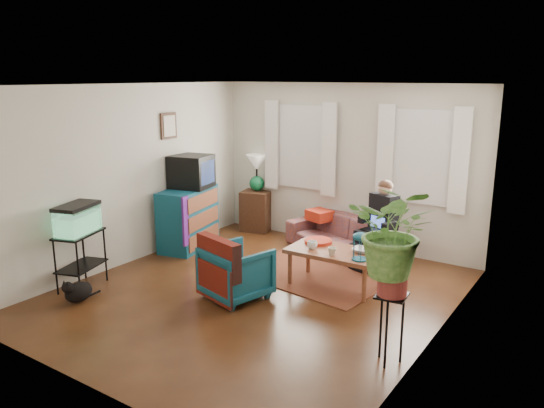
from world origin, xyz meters
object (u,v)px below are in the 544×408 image
Objects in this scene: armchair at (237,269)px; dresser at (188,218)px; plant_stand at (390,329)px; aquarium_stand at (81,260)px; side_table at (257,210)px; sofa at (344,230)px; coffee_table at (334,268)px.

dresser is at bearing -16.63° from armchair.
armchair is 2.21m from plant_stand.
aquarium_stand reaches higher than plant_stand.
side_table is 0.66× the size of dresser.
sofa is at bearing 13.81° from dresser.
sofa is 2.64× the size of armchair.
sofa reaches higher than side_table.
sofa is 1.60× the size of coffee_table.
coffee_table is (0.85, 0.99, -0.12)m from armchair.
aquarium_stand reaches higher than coffee_table.
aquarium_stand is at bearing 40.29° from armchair.
plant_stand is (4.04, 0.45, -0.02)m from aquarium_stand.
sofa is at bearing 124.12° from plant_stand.
sofa is 2.60× the size of aquarium_stand.
armchair is 1.31m from coffee_table.
plant_stand is (1.81, -2.67, -0.03)m from sofa.
sofa is 1.36m from coffee_table.
sofa is at bearing 36.56° from aquarium_stand.
aquarium_stand is at bearing -106.62° from sofa.
sofa is 2.70× the size of side_table.
aquarium_stand is 1.05× the size of plant_stand.
armchair is 1.04× the size of plant_stand.
side_table is 3.47m from aquarium_stand.
armchair is at bearing -44.23° from dresser.
dresser is 2.19m from armchair.
aquarium_stand is 0.61× the size of coffee_table.
plant_stand is at bearing -33.74° from dresser.
side_table is 2.86m from coffee_table.
aquarium_stand reaches higher than side_table.
plant_stand is at bearing -36.96° from sofa.
coffee_table is (2.37, -1.59, -0.11)m from side_table.
dresser is at bearing 158.61° from plant_stand.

